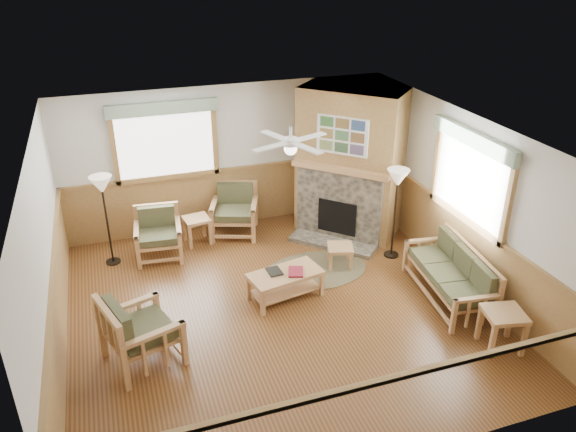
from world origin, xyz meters
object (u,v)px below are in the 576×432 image
object	(u,v)px
armchair_back_right	(234,211)
footstool	(340,256)
sofa	(449,274)
floor_lamp_right	(395,214)
armchair_back_left	(158,235)
end_table_chairs	(197,230)
end_table_sofa	(501,330)
floor_lamp_left	(107,221)
coffee_table	(285,285)
armchair_left	(141,330)

from	to	relation	value
armchair_back_right	footstool	xyz separation A→B (m)	(1.39, -1.69, -0.28)
sofa	floor_lamp_right	bearing A→B (deg)	-165.13
armchair_back_left	armchair_back_right	world-z (taller)	armchair_back_right
end_table_chairs	sofa	bearing A→B (deg)	-42.05
sofa	end_table_sofa	size ratio (longest dim) A/B	3.10
end_table_chairs	floor_lamp_left	distance (m)	1.62
sofa	armchair_back_right	bearing A→B (deg)	-133.24
armchair_back_left	floor_lamp_left	bearing A→B (deg)	-178.10
coffee_table	end_table_sofa	distance (m)	3.12
sofa	floor_lamp_right	world-z (taller)	floor_lamp_right
sofa	end_table_chairs	size ratio (longest dim) A/B	3.58
armchair_back_left	end_table_sofa	bearing A→B (deg)	-38.68
end_table_chairs	floor_lamp_right	size ratio (longest dim) A/B	0.31
armchair_back_left	footstool	distance (m)	3.12
armchair_left	footstool	size ratio (longest dim) A/B	2.32
sofa	footstool	world-z (taller)	sofa
coffee_table	floor_lamp_left	world-z (taller)	floor_lamp_left
armchair_left	end_table_chairs	size ratio (longest dim) A/B	1.94
armchair_back_right	coffee_table	distance (m)	2.33
armchair_back_right	armchair_left	distance (m)	3.66
armchair_left	footstool	distance (m)	3.66
armchair_back_right	floor_lamp_right	xyz separation A→B (m)	(2.38, -1.69, 0.35)
sofa	armchair_left	size ratio (longest dim) A/B	1.84
armchair_back_right	footstool	distance (m)	2.21
end_table_sofa	floor_lamp_left	bearing A→B (deg)	140.25
armchair_back_right	coffee_table	bearing A→B (deg)	-65.08
armchair_back_left	coffee_table	distance (m)	2.52
armchair_back_right	floor_lamp_right	world-z (taller)	floor_lamp_right
sofa	end_table_chairs	xyz separation A→B (m)	(-3.30, 2.97, -0.16)
coffee_table	floor_lamp_right	xyz separation A→B (m)	(2.16, 0.62, 0.59)
armchair_back_right	floor_lamp_left	bearing A→B (deg)	-151.08
end_table_sofa	sofa	bearing A→B (deg)	90.00
armchair_left	end_table_chairs	bearing A→B (deg)	-40.82
sofa	end_table_chairs	world-z (taller)	sofa
armchair_left	floor_lamp_right	world-z (taller)	floor_lamp_right
coffee_table	footstool	distance (m)	1.33
sofa	armchair_back_right	size ratio (longest dim) A/B	1.94
sofa	coffee_table	bearing A→B (deg)	-101.50
armchair_left	floor_lamp_left	xyz separation A→B (m)	(-0.25, 2.71, 0.32)
armchair_left	coffee_table	distance (m)	2.34
armchair_back_left	armchair_back_right	distance (m)	1.50
sofa	armchair_back_right	world-z (taller)	armchair_back_right
footstool	armchair_back_right	bearing A→B (deg)	129.45
sofa	armchair_back_left	distance (m)	4.82
armchair_left	floor_lamp_right	xyz separation A→B (m)	(4.36, 1.39, 0.33)
end_table_sofa	end_table_chairs	bearing A→B (deg)	127.91
end_table_sofa	floor_lamp_right	distance (m)	2.73
armchair_back_left	end_table_sofa	xyz separation A→B (m)	(4.01, -3.94, -0.14)
floor_lamp_left	floor_lamp_right	world-z (taller)	floor_lamp_right
end_table_chairs	floor_lamp_right	world-z (taller)	floor_lamp_right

